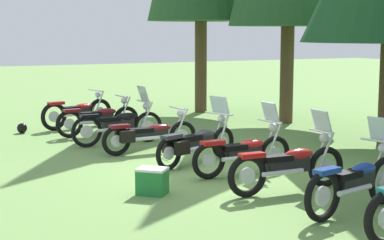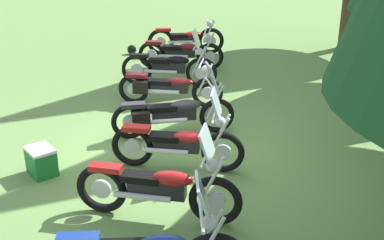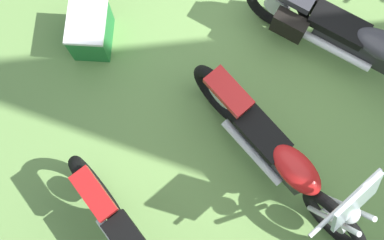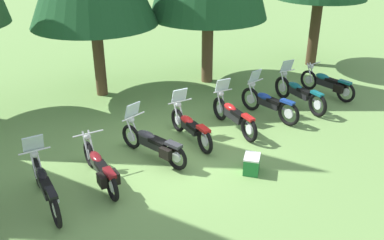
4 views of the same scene
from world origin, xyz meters
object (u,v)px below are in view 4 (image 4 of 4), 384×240
(motorcycle_8, at_px, (299,92))
(motorcycle_6, at_px, (233,115))
(motorcycle_3, at_px, (100,167))
(motorcycle_5, at_px, (190,126))
(motorcycle_7, at_px, (268,103))
(motorcycle_9, at_px, (328,83))
(motorcycle_4, at_px, (153,143))
(motorcycle_2, at_px, (45,185))
(picnic_cooler, at_px, (252,164))

(motorcycle_8, bearing_deg, motorcycle_6, 98.58)
(motorcycle_3, distance_m, motorcycle_5, 2.90)
(motorcycle_7, bearing_deg, motorcycle_9, -94.61)
(motorcycle_5, relative_size, motorcycle_6, 0.94)
(motorcycle_7, bearing_deg, motorcycle_4, 85.76)
(motorcycle_2, distance_m, motorcycle_4, 2.87)
(motorcycle_2, distance_m, motorcycle_3, 1.29)
(motorcycle_9, bearing_deg, motorcycle_2, 90.13)
(motorcycle_4, xyz_separation_m, motorcycle_6, (2.69, 0.35, 0.01))
(motorcycle_2, distance_m, motorcycle_8, 8.40)
(motorcycle_4, xyz_separation_m, motorcycle_8, (5.50, 0.69, 0.02))
(motorcycle_3, xyz_separation_m, motorcycle_4, (1.53, 0.40, 0.04))
(motorcycle_8, distance_m, motorcycle_9, 1.51)
(motorcycle_6, xyz_separation_m, motorcycle_9, (4.31, 0.53, -0.01))
(motorcycle_4, distance_m, motorcycle_5, 1.32)
(picnic_cooler, bearing_deg, motorcycle_7, 44.28)
(motorcycle_9, bearing_deg, picnic_cooler, 108.33)
(motorcycle_3, relative_size, motorcycle_5, 1.06)
(motorcycle_4, xyz_separation_m, picnic_cooler, (1.77, -1.76, -0.23))
(motorcycle_3, bearing_deg, picnic_cooler, -112.42)
(motorcycle_3, bearing_deg, motorcycle_7, -80.73)
(motorcycle_9, relative_size, picnic_cooler, 3.65)
(motorcycle_2, height_order, motorcycle_8, motorcycle_8)
(motorcycle_7, bearing_deg, motorcycle_5, 81.97)
(motorcycle_5, relative_size, motorcycle_9, 0.98)
(motorcycle_6, bearing_deg, motorcycle_9, -80.59)
(motorcycle_6, xyz_separation_m, motorcycle_8, (2.81, 0.34, 0.01))
(motorcycle_3, height_order, motorcycle_4, motorcycle_4)
(motorcycle_3, distance_m, motorcycle_4, 1.58)
(motorcycle_8, bearing_deg, motorcycle_2, 100.54)
(motorcycle_2, distance_m, motorcycle_9, 9.91)
(motorcycle_9, xyz_separation_m, picnic_cooler, (-5.23, -2.64, -0.23))
(motorcycle_5, distance_m, motorcycle_9, 5.76)
(motorcycle_7, relative_size, motorcycle_8, 0.91)
(motorcycle_4, height_order, motorcycle_7, motorcycle_7)
(motorcycle_2, xyz_separation_m, motorcycle_5, (4.07, 0.95, -0.04))
(motorcycle_4, bearing_deg, motorcycle_9, -102.27)
(motorcycle_2, xyz_separation_m, motorcycle_3, (1.27, 0.19, -0.07))
(motorcycle_2, xyz_separation_m, motorcycle_8, (8.30, 1.29, -0.01))
(motorcycle_3, height_order, motorcycle_6, motorcycle_6)
(motorcycle_5, bearing_deg, motorcycle_3, 104.58)
(motorcycle_5, relative_size, motorcycle_7, 0.98)
(motorcycle_5, height_order, picnic_cooler, motorcycle_5)
(motorcycle_7, height_order, picnic_cooler, motorcycle_7)
(motorcycle_3, relative_size, motorcycle_7, 1.03)
(motorcycle_7, bearing_deg, motorcycle_3, 87.83)
(picnic_cooler, bearing_deg, motorcycle_2, 165.73)
(motorcycle_4, height_order, motorcycle_6, motorcycle_6)
(motorcycle_3, bearing_deg, motorcycle_9, -81.55)
(motorcycle_5, distance_m, motorcycle_7, 2.85)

